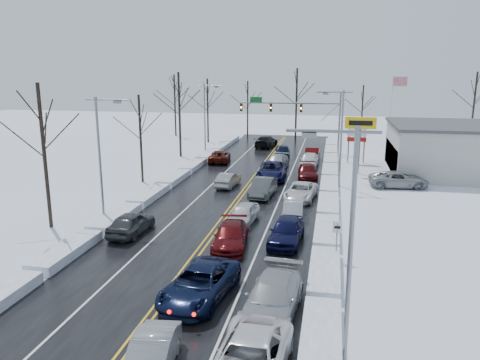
% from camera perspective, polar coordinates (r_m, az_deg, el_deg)
% --- Properties ---
extents(ground, '(160.00, 160.00, 0.00)m').
position_cam_1_polar(ground, '(36.61, -1.37, -3.88)').
color(ground, white).
rests_on(ground, ground).
extents(road_surface, '(14.00, 84.00, 0.01)m').
position_cam_1_polar(road_surface, '(38.48, -0.72, -3.00)').
color(road_surface, black).
rests_on(road_surface, ground).
extents(snow_bank_left, '(1.62, 72.00, 0.58)m').
position_cam_1_polar(snow_bank_left, '(40.69, -11.26, -2.36)').
color(snow_bank_left, white).
rests_on(snow_bank_left, ground).
extents(snow_bank_right, '(1.62, 72.00, 0.58)m').
position_cam_1_polar(snow_bank_right, '(37.71, 10.67, -3.59)').
color(snow_bank_right, white).
rests_on(snow_bank_right, ground).
extents(traffic_signal_mast, '(13.28, 0.39, 8.00)m').
position_cam_1_polar(traffic_signal_mast, '(62.48, 7.40, 8.33)').
color(traffic_signal_mast, slate).
rests_on(traffic_signal_mast, ground).
extents(tires_plus_sign, '(3.20, 0.34, 6.00)m').
position_cam_1_polar(tires_plus_sign, '(50.53, 14.46, 6.29)').
color(tires_plus_sign, slate).
rests_on(tires_plus_sign, ground).
extents(used_vehicles_sign, '(2.20, 0.22, 4.65)m').
position_cam_1_polar(used_vehicles_sign, '(56.69, 14.06, 5.34)').
color(used_vehicles_sign, slate).
rests_on(used_vehicles_sign, ground).
extents(speed_limit_sign, '(0.55, 0.09, 2.35)m').
position_cam_1_polar(speed_limit_sign, '(27.70, 11.75, -6.37)').
color(speed_limit_sign, slate).
rests_on(speed_limit_sign, ground).
extents(flagpole, '(1.87, 1.20, 10.00)m').
position_cam_1_polar(flagpole, '(64.74, 18.06, 8.36)').
color(flagpole, silver).
rests_on(flagpole, ground).
extents(streetlight_se, '(3.20, 0.25, 9.00)m').
position_cam_1_polar(streetlight_se, '(17.05, 12.78, -5.96)').
color(streetlight_se, slate).
rests_on(streetlight_se, ground).
extents(streetlight_ne, '(3.20, 0.25, 9.00)m').
position_cam_1_polar(streetlight_ne, '(44.47, 12.03, 5.92)').
color(streetlight_ne, slate).
rests_on(streetlight_ne, ground).
extents(streetlight_sw, '(3.20, 0.25, 9.00)m').
position_cam_1_polar(streetlight_sw, '(34.54, -16.51, 3.58)').
color(streetlight_sw, slate).
rests_on(streetlight_sw, ground).
extents(streetlight_nw, '(3.20, 0.25, 9.00)m').
position_cam_1_polar(streetlight_nw, '(60.52, -4.14, 8.09)').
color(streetlight_nw, slate).
rests_on(streetlight_nw, ground).
extents(tree_left_b, '(4.00, 4.00, 10.00)m').
position_cam_1_polar(tree_left_b, '(34.25, -23.02, 5.83)').
color(tree_left_b, '#2D231C').
rests_on(tree_left_b, ground).
extents(tree_left_c, '(3.40, 3.40, 8.50)m').
position_cam_1_polar(tree_left_c, '(46.13, -12.12, 6.96)').
color(tree_left_c, '#2D231C').
rests_on(tree_left_c, ground).
extents(tree_left_d, '(4.20, 4.20, 10.50)m').
position_cam_1_polar(tree_left_d, '(59.31, -7.44, 9.86)').
color(tree_left_d, '#2D231C').
rests_on(tree_left_d, ground).
extents(tree_left_e, '(3.80, 3.80, 9.50)m').
position_cam_1_polar(tree_left_e, '(70.70, -3.98, 9.93)').
color(tree_left_e, '#2D231C').
rests_on(tree_left_e, ground).
extents(tree_far_a, '(4.00, 4.00, 10.00)m').
position_cam_1_polar(tree_far_a, '(78.53, -7.98, 10.43)').
color(tree_far_a, '#2D231C').
rests_on(tree_far_a, ground).
extents(tree_far_b, '(3.60, 3.60, 9.00)m').
position_cam_1_polar(tree_far_b, '(76.49, 0.94, 9.95)').
color(tree_far_b, '#2D231C').
rests_on(tree_far_b, ground).
extents(tree_far_c, '(4.40, 4.40, 11.00)m').
position_cam_1_polar(tree_far_c, '(73.40, 6.93, 10.81)').
color(tree_far_c, '#2D231C').
rests_on(tree_far_c, ground).
extents(tree_far_d, '(3.40, 3.40, 8.50)m').
position_cam_1_polar(tree_far_d, '(74.90, 14.73, 9.18)').
color(tree_far_d, '#2D231C').
rests_on(tree_far_d, ground).
extents(tree_far_e, '(4.20, 4.20, 10.50)m').
position_cam_1_polar(tree_far_e, '(77.89, 26.75, 9.39)').
color(tree_far_e, '#2D231C').
rests_on(tree_far_e, ground).
extents(queued_car_2, '(3.33, 5.94, 1.57)m').
position_cam_1_polar(queued_car_2, '(23.52, -4.88, -14.18)').
color(queued_car_2, black).
rests_on(queued_car_2, ground).
extents(queued_car_3, '(2.50, 5.11, 1.43)m').
position_cam_1_polar(queued_car_3, '(29.55, -1.17, -8.18)').
color(queued_car_3, '#530B0E').
rests_on(queued_car_3, ground).
extents(queued_car_4, '(2.07, 4.31, 1.42)m').
position_cam_1_polar(queued_car_4, '(33.94, 0.41, -5.28)').
color(queued_car_4, silver).
rests_on(queued_car_4, ground).
extents(queued_car_5, '(2.02, 4.89, 1.57)m').
position_cam_1_polar(queued_car_5, '(41.05, 2.79, -1.98)').
color(queued_car_5, '#45484A').
rests_on(queued_car_5, ground).
extents(queued_car_6, '(3.11, 6.23, 1.70)m').
position_cam_1_polar(queued_car_6, '(47.58, 3.89, 0.16)').
color(queued_car_6, black).
rests_on(queued_car_6, ground).
extents(queued_car_7, '(2.66, 5.16, 1.43)m').
position_cam_1_polar(queued_car_7, '(52.91, 4.51, 1.50)').
color(queued_car_7, gray).
rests_on(queued_car_7, ground).
extents(queued_car_8, '(2.17, 4.65, 1.54)m').
position_cam_1_polar(queued_car_8, '(59.16, 5.18, 2.75)').
color(queued_car_8, black).
rests_on(queued_car_8, ground).
extents(queued_car_11, '(2.71, 5.80, 1.64)m').
position_cam_1_polar(queued_car_11, '(22.17, 3.95, -15.98)').
color(queued_car_11, '#9B9DA2').
rests_on(queued_car_11, ground).
extents(queued_car_12, '(2.23, 4.95, 1.65)m').
position_cam_1_polar(queued_car_12, '(30.32, 5.65, -7.68)').
color(queued_car_12, black).
rests_on(queued_car_12, ground).
extents(queued_car_13, '(1.60, 4.17, 1.36)m').
position_cam_1_polar(queued_car_13, '(34.74, 6.45, -4.92)').
color(queued_car_13, '#9B9EA3').
rests_on(queued_car_13, ground).
extents(queued_car_14, '(2.88, 5.25, 1.40)m').
position_cam_1_polar(queued_car_14, '(40.38, 7.39, -2.33)').
color(queued_car_14, white).
rests_on(queued_car_14, ground).
extents(queued_car_15, '(2.38, 5.01, 1.41)m').
position_cam_1_polar(queued_car_15, '(48.09, 8.23, 0.19)').
color(queued_car_15, '#45090C').
rests_on(queued_car_15, ground).
extents(queued_car_16, '(2.20, 4.91, 1.64)m').
position_cam_1_polar(queued_car_16, '(53.64, 8.39, 1.56)').
color(queued_car_16, white).
rests_on(queued_car_16, ground).
extents(queued_car_17, '(1.77, 4.72, 1.54)m').
position_cam_1_polar(queued_car_17, '(57.61, 8.76, 2.36)').
color(queued_car_17, '#440909').
rests_on(queued_car_17, ground).
extents(oncoming_car_0, '(1.80, 4.19, 1.34)m').
position_cam_1_polar(oncoming_car_0, '(44.34, -1.45, -0.80)').
color(oncoming_car_0, '#929599').
rests_on(oncoming_car_0, ground).
extents(oncoming_car_1, '(2.94, 5.28, 1.40)m').
position_cam_1_polar(oncoming_car_1, '(56.10, -2.49, 2.21)').
color(oncoming_car_1, '#481009').
rests_on(oncoming_car_1, ground).
extents(oncoming_car_2, '(3.00, 5.83, 1.62)m').
position_cam_1_polar(oncoming_car_2, '(67.03, 3.19, 4.04)').
color(oncoming_car_2, black).
rests_on(oncoming_car_2, ground).
extents(oncoming_car_3, '(2.06, 4.61, 1.54)m').
position_cam_1_polar(oncoming_car_3, '(32.65, -13.06, -6.41)').
color(oncoming_car_3, '#3C3E41').
rests_on(oncoming_car_3, ground).
extents(parked_car_0, '(5.65, 3.07, 1.50)m').
position_cam_1_polar(parked_car_0, '(46.52, 18.71, -0.84)').
color(parked_car_0, '#96989D').
rests_on(parked_car_0, ground).
extents(parked_car_1, '(2.37, 5.22, 1.48)m').
position_cam_1_polar(parked_car_1, '(52.09, 21.29, 0.42)').
color(parked_car_1, '#404346').
rests_on(parked_car_1, ground).
extents(parked_car_2, '(1.77, 4.02, 1.35)m').
position_cam_1_polar(parked_car_2, '(57.55, 18.27, 1.82)').
color(parked_car_2, black).
rests_on(parked_car_2, ground).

